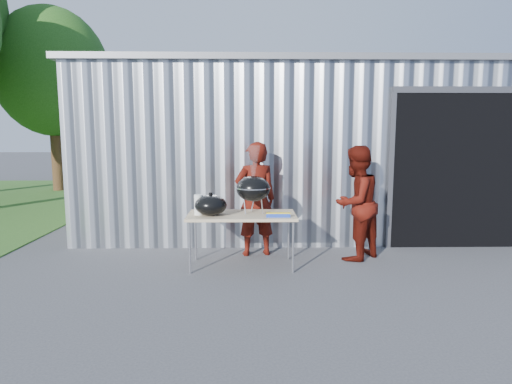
{
  "coord_description": "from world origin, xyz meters",
  "views": [
    {
      "loc": [
        -0.25,
        -5.15,
        1.85
      ],
      "look_at": [
        -0.13,
        0.78,
        1.05
      ],
      "focal_mm": 30.0,
      "sensor_mm": 36.0,
      "label": 1
    }
  ],
  "objects_px": {
    "kettle_grill": "(253,184)",
    "person_bystander": "(356,203)",
    "folding_table": "(242,217)",
    "person_cook": "(255,199)"
  },
  "relations": [
    {
      "from": "kettle_grill",
      "to": "person_bystander",
      "type": "bearing_deg",
      "value": 9.85
    },
    {
      "from": "folding_table",
      "to": "person_bystander",
      "type": "distance_m",
      "value": 1.72
    },
    {
      "from": "folding_table",
      "to": "kettle_grill",
      "type": "bearing_deg",
      "value": 22.79
    },
    {
      "from": "folding_table",
      "to": "person_bystander",
      "type": "relative_size",
      "value": 0.89
    },
    {
      "from": "person_cook",
      "to": "person_bystander",
      "type": "relative_size",
      "value": 1.03
    },
    {
      "from": "person_cook",
      "to": "person_bystander",
      "type": "bearing_deg",
      "value": 158.71
    },
    {
      "from": "person_cook",
      "to": "folding_table",
      "type": "bearing_deg",
      "value": 59.18
    },
    {
      "from": "folding_table",
      "to": "kettle_grill",
      "type": "distance_m",
      "value": 0.49
    },
    {
      "from": "kettle_grill",
      "to": "folding_table",
      "type": "bearing_deg",
      "value": -157.21
    },
    {
      "from": "kettle_grill",
      "to": "person_bystander",
      "type": "xyz_separation_m",
      "value": [
        1.52,
        0.26,
        -0.32
      ]
    }
  ]
}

